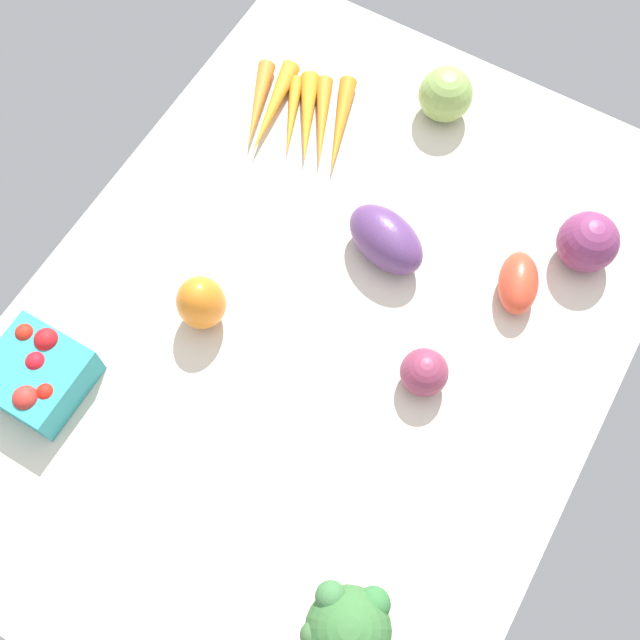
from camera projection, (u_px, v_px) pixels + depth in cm
name	position (u px, v px, depth cm)	size (l,w,h in cm)	color
tablecloth	(320.00, 329.00, 107.41)	(104.00, 76.00, 2.00)	beige
bell_pepper_orange	(201.00, 303.00, 102.94)	(6.48, 6.48, 8.90)	orange
roma_tomato	(518.00, 283.00, 106.08)	(9.12, 5.32, 5.32)	#D2422A
red_onion_center	(424.00, 373.00, 100.52)	(6.25, 6.25, 6.25)	#83314C
broccoli_head	(348.00, 630.00, 84.42)	(10.43, 9.64, 12.15)	#9EC675
eggplant	(386.00, 239.00, 107.58)	(12.13, 7.31, 7.31)	#59366D
red_onion_near_basket	(588.00, 242.00, 106.84)	(8.32, 8.32, 8.32)	#7A315E
berry_basket	(37.00, 374.00, 100.35)	(11.54, 11.54, 7.07)	teal
carrot_bunch	(298.00, 116.00, 118.46)	(19.53, 20.99, 2.93)	orange
heirloom_tomato_green	(446.00, 95.00, 116.75)	(8.07, 8.07, 8.07)	#87AA52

